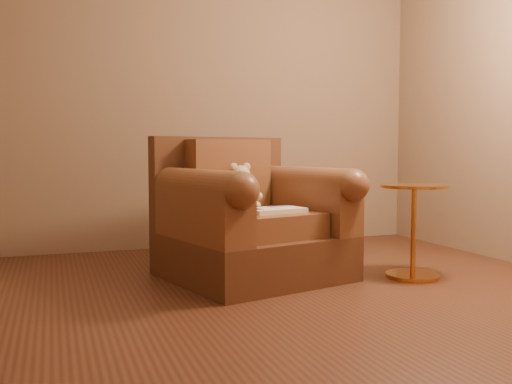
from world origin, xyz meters
name	(u,v)px	position (x,y,z in m)	size (l,w,h in m)	color
floor	(295,300)	(0.00, 0.00, 0.00)	(4.00, 4.00, 0.00)	#502C1B
armchair	(249,223)	(-0.04, 0.68, 0.37)	(1.27, 1.24, 0.95)	#522F1B
teddy_bear	(242,191)	(-0.07, 0.76, 0.57)	(0.24, 0.26, 0.32)	#CAB48D
guidebook	(275,210)	(0.06, 0.47, 0.47)	(0.41, 0.30, 0.03)	beige
side_table	(413,228)	(0.98, 0.27, 0.34)	(0.45, 0.45, 0.63)	#CA8337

